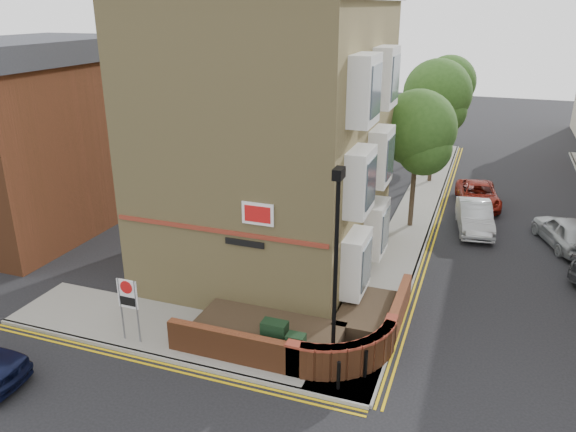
# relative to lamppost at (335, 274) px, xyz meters

# --- Properties ---
(ground) EXTENTS (120.00, 120.00, 0.00)m
(ground) POSITION_rel_lamppost_xyz_m (-1.60, -1.20, -3.34)
(ground) COLOR black
(ground) RESTS_ON ground
(pavement_corner) EXTENTS (13.00, 3.00, 0.12)m
(pavement_corner) POSITION_rel_lamppost_xyz_m (-5.10, 0.30, -3.28)
(pavement_corner) COLOR gray
(pavement_corner) RESTS_ON ground
(pavement_main) EXTENTS (2.00, 32.00, 0.12)m
(pavement_main) POSITION_rel_lamppost_xyz_m (0.40, 14.80, -3.28)
(pavement_main) COLOR gray
(pavement_main) RESTS_ON ground
(kerb_side) EXTENTS (13.00, 0.15, 0.12)m
(kerb_side) POSITION_rel_lamppost_xyz_m (-5.10, -1.20, -3.28)
(kerb_side) COLOR gray
(kerb_side) RESTS_ON ground
(kerb_main_near) EXTENTS (0.15, 32.00, 0.12)m
(kerb_main_near) POSITION_rel_lamppost_xyz_m (1.40, 14.80, -3.28)
(kerb_main_near) COLOR gray
(kerb_main_near) RESTS_ON ground
(yellow_lines_side) EXTENTS (13.00, 0.28, 0.01)m
(yellow_lines_side) POSITION_rel_lamppost_xyz_m (-5.10, -1.45, -3.34)
(yellow_lines_side) COLOR gold
(yellow_lines_side) RESTS_ON ground
(yellow_lines_main) EXTENTS (0.28, 32.00, 0.01)m
(yellow_lines_main) POSITION_rel_lamppost_xyz_m (1.65, 14.80, -3.34)
(yellow_lines_main) COLOR gold
(yellow_lines_main) RESTS_ON ground
(corner_building) EXTENTS (8.95, 10.40, 13.60)m
(corner_building) POSITION_rel_lamppost_xyz_m (-4.44, 6.80, 2.88)
(corner_building) COLOR #A18D55
(corner_building) RESTS_ON ground
(garden_wall) EXTENTS (6.80, 6.00, 1.20)m
(garden_wall) POSITION_rel_lamppost_xyz_m (-1.60, 1.30, -3.34)
(garden_wall) COLOR brown
(garden_wall) RESTS_ON ground
(lamppost) EXTENTS (0.25, 0.50, 6.30)m
(lamppost) POSITION_rel_lamppost_xyz_m (0.00, 0.00, 0.00)
(lamppost) COLOR black
(lamppost) RESTS_ON pavement_corner
(utility_cabinet_large) EXTENTS (0.80, 0.45, 1.20)m
(utility_cabinet_large) POSITION_rel_lamppost_xyz_m (-1.90, 0.10, -2.62)
(utility_cabinet_large) COLOR black
(utility_cabinet_large) RESTS_ON pavement_corner
(utility_cabinet_small) EXTENTS (0.55, 0.40, 1.10)m
(utility_cabinet_small) POSITION_rel_lamppost_xyz_m (-1.10, -0.20, -2.67)
(utility_cabinet_small) COLOR black
(utility_cabinet_small) RESTS_ON pavement_corner
(bollard_near) EXTENTS (0.11, 0.11, 0.90)m
(bollard_near) POSITION_rel_lamppost_xyz_m (0.40, -0.80, -2.77)
(bollard_near) COLOR black
(bollard_near) RESTS_ON pavement_corner
(bollard_far) EXTENTS (0.11, 0.11, 0.90)m
(bollard_far) POSITION_rel_lamppost_xyz_m (1.00, -0.00, -2.77)
(bollard_far) COLOR black
(bollard_far) RESTS_ON pavement_corner
(zone_sign) EXTENTS (0.72, 0.07, 2.20)m
(zone_sign) POSITION_rel_lamppost_xyz_m (-6.60, -0.70, -1.70)
(zone_sign) COLOR slate
(zone_sign) RESTS_ON pavement_corner
(side_building) EXTENTS (6.40, 10.40, 9.00)m
(side_building) POSITION_rel_lamppost_xyz_m (-16.60, 6.80, 1.20)
(side_building) COLOR brown
(side_building) RESTS_ON ground
(tree_near) EXTENTS (3.64, 3.65, 6.70)m
(tree_near) POSITION_rel_lamppost_xyz_m (0.40, 12.85, 1.36)
(tree_near) COLOR #382B1E
(tree_near) RESTS_ON pavement_main
(tree_mid) EXTENTS (4.03, 4.03, 7.42)m
(tree_mid) POSITION_rel_lamppost_xyz_m (0.40, 20.85, 1.85)
(tree_mid) COLOR #382B1E
(tree_mid) RESTS_ON pavement_main
(tree_far) EXTENTS (3.81, 3.81, 7.00)m
(tree_far) POSITION_rel_lamppost_xyz_m (0.40, 28.85, 1.57)
(tree_far) COLOR #382B1E
(tree_far) RESTS_ON pavement_main
(traffic_light_assembly) EXTENTS (0.20, 0.16, 4.20)m
(traffic_light_assembly) POSITION_rel_lamppost_xyz_m (0.80, 23.80, -0.56)
(traffic_light_assembly) COLOR black
(traffic_light_assembly) RESTS_ON pavement_main
(silver_car_near) EXTENTS (2.12, 4.48, 1.42)m
(silver_car_near) POSITION_rel_lamppost_xyz_m (3.40, 13.44, -2.63)
(silver_car_near) COLOR #9FA3A7
(silver_car_near) RESTS_ON ground
(red_car_main) EXTENTS (2.76, 4.78, 1.25)m
(red_car_main) POSITION_rel_lamppost_xyz_m (3.40, 17.34, -2.72)
(red_car_main) COLOR maroon
(red_car_main) RESTS_ON ground
(silver_car_far) EXTENTS (3.03, 4.56, 1.44)m
(silver_car_far) POSITION_rel_lamppost_xyz_m (7.42, 12.80, -2.62)
(silver_car_far) COLOR #A4A8AB
(silver_car_far) RESTS_ON ground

